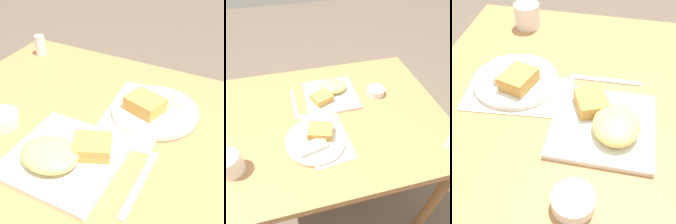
# 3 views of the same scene
# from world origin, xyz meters

# --- Properties ---
(dining_table) EXTENTS (1.05, 0.80, 0.78)m
(dining_table) POSITION_xyz_m (0.00, 0.00, 0.68)
(dining_table) COLOR #B27A47
(dining_table) RESTS_ON ground_plane
(menu_card) EXTENTS (0.19, 0.31, 0.00)m
(menu_card) POSITION_xyz_m (0.04, 0.11, 0.78)
(menu_card) COLOR beige
(menu_card) RESTS_ON dining_table
(plate_square_near) EXTENTS (0.25, 0.25, 0.06)m
(plate_square_near) POSITION_xyz_m (-0.04, -0.14, 0.80)
(plate_square_near) COLOR white
(plate_square_near) RESTS_ON dining_table
(plate_oval_far) EXTENTS (0.24, 0.24, 0.05)m
(plate_oval_far) POSITION_xyz_m (0.08, 0.13, 0.80)
(plate_oval_far) COLOR white
(plate_oval_far) RESTS_ON menu_card
(sauce_ramekin) EXTENTS (0.09, 0.09, 0.03)m
(sauce_ramekin) POSITION_xyz_m (-0.26, -0.09, 0.80)
(sauce_ramekin) COLOR white
(sauce_ramekin) RESTS_ON dining_table
(butter_knife) EXTENTS (0.02, 0.20, 0.00)m
(butter_knife) POSITION_xyz_m (0.15, -0.12, 0.78)
(butter_knife) COLOR silver
(butter_knife) RESTS_ON dining_table
(coffee_mug) EXTENTS (0.09, 0.09, 0.08)m
(coffee_mug) POSITION_xyz_m (0.40, 0.19, 0.82)
(coffee_mug) COLOR white
(coffee_mug) RESTS_ON dining_table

